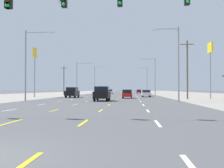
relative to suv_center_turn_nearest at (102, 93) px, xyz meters
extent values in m
plane|color=#4C4C4F|center=(-0.05, 34.31, -1.03)|extent=(572.00, 572.00, 0.00)
cube|color=gray|center=(-24.80, 34.31, -1.02)|extent=(28.00, 440.00, 0.01)
cube|color=gray|center=(24.70, 34.31, -1.02)|extent=(28.00, 440.00, 0.01)
cube|color=white|center=(-5.30, -17.19, -1.02)|extent=(0.14, 2.60, 0.01)
cube|color=white|center=(-5.30, -9.69, -1.02)|extent=(0.14, 2.60, 0.01)
cube|color=white|center=(-5.30, -2.19, -1.02)|extent=(0.14, 2.60, 0.01)
cube|color=white|center=(-5.30, 5.31, -1.02)|extent=(0.14, 2.60, 0.01)
cube|color=white|center=(-5.30, 12.81, -1.02)|extent=(0.14, 2.60, 0.01)
cube|color=white|center=(-5.30, 20.31, -1.02)|extent=(0.14, 2.60, 0.01)
cube|color=white|center=(-5.30, 27.81, -1.02)|extent=(0.14, 2.60, 0.01)
cube|color=white|center=(-5.30, 35.31, -1.02)|extent=(0.14, 2.60, 0.01)
cube|color=white|center=(-5.30, 42.81, -1.02)|extent=(0.14, 2.60, 0.01)
cube|color=white|center=(-5.30, 50.31, -1.02)|extent=(0.14, 2.60, 0.01)
cube|color=white|center=(-5.30, 57.81, -1.02)|extent=(0.14, 2.60, 0.01)
cube|color=white|center=(-5.30, 65.31, -1.02)|extent=(0.14, 2.60, 0.01)
cube|color=white|center=(-5.30, 72.81, -1.02)|extent=(0.14, 2.60, 0.01)
cube|color=white|center=(-5.30, 80.31, -1.02)|extent=(0.14, 2.60, 0.01)
cube|color=white|center=(-5.30, 87.81, -1.02)|extent=(0.14, 2.60, 0.01)
cube|color=white|center=(-5.30, 95.31, -1.02)|extent=(0.14, 2.60, 0.01)
cube|color=white|center=(-5.30, 102.81, -1.02)|extent=(0.14, 2.60, 0.01)
cube|color=white|center=(-5.30, 110.31, -1.02)|extent=(0.14, 2.60, 0.01)
cube|color=white|center=(-5.30, 117.81, -1.02)|extent=(0.14, 2.60, 0.01)
cube|color=white|center=(-5.30, 125.31, -1.02)|extent=(0.14, 2.60, 0.01)
cube|color=white|center=(-5.30, 132.81, -1.02)|extent=(0.14, 2.60, 0.01)
cube|color=white|center=(-5.30, 140.31, -1.02)|extent=(0.14, 2.60, 0.01)
cube|color=white|center=(-5.30, 147.81, -1.02)|extent=(0.14, 2.60, 0.01)
cube|color=white|center=(-5.30, 155.31, -1.02)|extent=(0.14, 2.60, 0.01)
cube|color=white|center=(-5.30, 162.81, -1.02)|extent=(0.14, 2.60, 0.01)
cube|color=white|center=(-5.30, 170.31, -1.02)|extent=(0.14, 2.60, 0.01)
cube|color=white|center=(-5.30, 177.81, -1.02)|extent=(0.14, 2.60, 0.01)
cube|color=white|center=(-5.30, 185.31, -1.02)|extent=(0.14, 2.60, 0.01)
cube|color=yellow|center=(-1.80, -24.69, -1.02)|extent=(0.14, 2.60, 0.01)
cube|color=yellow|center=(-1.80, -17.19, -1.02)|extent=(0.14, 2.60, 0.01)
cube|color=yellow|center=(-1.80, -9.69, -1.02)|extent=(0.14, 2.60, 0.01)
cube|color=yellow|center=(-1.80, -2.19, -1.02)|extent=(0.14, 2.60, 0.01)
cube|color=yellow|center=(-1.80, 5.31, -1.02)|extent=(0.14, 2.60, 0.01)
cube|color=yellow|center=(-1.80, 12.81, -1.02)|extent=(0.14, 2.60, 0.01)
cube|color=yellow|center=(-1.80, 20.31, -1.02)|extent=(0.14, 2.60, 0.01)
cube|color=yellow|center=(-1.80, 27.81, -1.02)|extent=(0.14, 2.60, 0.01)
cube|color=yellow|center=(-1.80, 35.31, -1.02)|extent=(0.14, 2.60, 0.01)
cube|color=yellow|center=(-1.80, 42.81, -1.02)|extent=(0.14, 2.60, 0.01)
cube|color=yellow|center=(-1.80, 50.31, -1.02)|extent=(0.14, 2.60, 0.01)
cube|color=yellow|center=(-1.80, 57.81, -1.02)|extent=(0.14, 2.60, 0.01)
cube|color=yellow|center=(-1.80, 65.31, -1.02)|extent=(0.14, 2.60, 0.01)
cube|color=yellow|center=(-1.80, 72.81, -1.02)|extent=(0.14, 2.60, 0.01)
cube|color=yellow|center=(-1.80, 80.31, -1.02)|extent=(0.14, 2.60, 0.01)
cube|color=yellow|center=(-1.80, 87.81, -1.02)|extent=(0.14, 2.60, 0.01)
cube|color=yellow|center=(-1.80, 95.31, -1.02)|extent=(0.14, 2.60, 0.01)
cube|color=yellow|center=(-1.80, 102.81, -1.02)|extent=(0.14, 2.60, 0.01)
cube|color=yellow|center=(-1.80, 110.31, -1.02)|extent=(0.14, 2.60, 0.01)
cube|color=yellow|center=(-1.80, 117.81, -1.02)|extent=(0.14, 2.60, 0.01)
cube|color=yellow|center=(-1.80, 125.31, -1.02)|extent=(0.14, 2.60, 0.01)
cube|color=yellow|center=(-1.80, 132.81, -1.02)|extent=(0.14, 2.60, 0.01)
cube|color=yellow|center=(-1.80, 140.31, -1.02)|extent=(0.14, 2.60, 0.01)
cube|color=yellow|center=(-1.80, 147.81, -1.02)|extent=(0.14, 2.60, 0.01)
cube|color=yellow|center=(-1.80, 155.31, -1.02)|extent=(0.14, 2.60, 0.01)
cube|color=yellow|center=(-1.80, 162.81, -1.02)|extent=(0.14, 2.60, 0.01)
cube|color=yellow|center=(-1.80, 170.31, -1.02)|extent=(0.14, 2.60, 0.01)
cube|color=yellow|center=(-1.80, 177.81, -1.02)|extent=(0.14, 2.60, 0.01)
cube|color=yellow|center=(-1.80, 185.31, -1.02)|extent=(0.14, 2.60, 0.01)
cube|color=yellow|center=(1.70, -32.19, -1.02)|extent=(0.14, 2.60, 0.01)
cube|color=yellow|center=(1.70, -24.69, -1.02)|extent=(0.14, 2.60, 0.01)
cube|color=yellow|center=(1.70, -17.19, -1.02)|extent=(0.14, 2.60, 0.01)
cube|color=yellow|center=(1.70, -9.69, -1.02)|extent=(0.14, 2.60, 0.01)
cube|color=yellow|center=(1.70, -2.19, -1.02)|extent=(0.14, 2.60, 0.01)
cube|color=yellow|center=(1.70, 5.31, -1.02)|extent=(0.14, 2.60, 0.01)
cube|color=yellow|center=(1.70, 12.81, -1.02)|extent=(0.14, 2.60, 0.01)
cube|color=yellow|center=(1.70, 20.31, -1.02)|extent=(0.14, 2.60, 0.01)
cube|color=yellow|center=(1.70, 27.81, -1.02)|extent=(0.14, 2.60, 0.01)
cube|color=yellow|center=(1.70, 35.31, -1.02)|extent=(0.14, 2.60, 0.01)
cube|color=yellow|center=(1.70, 42.81, -1.02)|extent=(0.14, 2.60, 0.01)
cube|color=yellow|center=(1.70, 50.31, -1.02)|extent=(0.14, 2.60, 0.01)
cube|color=yellow|center=(1.70, 57.81, -1.02)|extent=(0.14, 2.60, 0.01)
cube|color=yellow|center=(1.70, 65.31, -1.02)|extent=(0.14, 2.60, 0.01)
cube|color=yellow|center=(1.70, 72.81, -1.02)|extent=(0.14, 2.60, 0.01)
cube|color=yellow|center=(1.70, 80.31, -1.02)|extent=(0.14, 2.60, 0.01)
cube|color=yellow|center=(1.70, 87.81, -1.02)|extent=(0.14, 2.60, 0.01)
cube|color=yellow|center=(1.70, 95.31, -1.02)|extent=(0.14, 2.60, 0.01)
cube|color=yellow|center=(1.70, 102.81, -1.02)|extent=(0.14, 2.60, 0.01)
cube|color=yellow|center=(1.70, 110.31, -1.02)|extent=(0.14, 2.60, 0.01)
cube|color=yellow|center=(1.70, 117.81, -1.02)|extent=(0.14, 2.60, 0.01)
cube|color=yellow|center=(1.70, 125.31, -1.02)|extent=(0.14, 2.60, 0.01)
cube|color=yellow|center=(1.70, 132.81, -1.02)|extent=(0.14, 2.60, 0.01)
cube|color=yellow|center=(1.70, 140.31, -1.02)|extent=(0.14, 2.60, 0.01)
cube|color=yellow|center=(1.70, 147.81, -1.02)|extent=(0.14, 2.60, 0.01)
cube|color=yellow|center=(1.70, 155.31, -1.02)|extent=(0.14, 2.60, 0.01)
cube|color=yellow|center=(1.70, 162.81, -1.02)|extent=(0.14, 2.60, 0.01)
cube|color=yellow|center=(1.70, 170.31, -1.02)|extent=(0.14, 2.60, 0.01)
cube|color=yellow|center=(1.70, 177.81, -1.02)|extent=(0.14, 2.60, 0.01)
cube|color=yellow|center=(1.70, 185.31, -1.02)|extent=(0.14, 2.60, 0.01)
cube|color=white|center=(5.20, -24.69, -1.02)|extent=(0.14, 2.60, 0.01)
cube|color=white|center=(5.20, -17.19, -1.02)|extent=(0.14, 2.60, 0.01)
cube|color=white|center=(5.20, -9.69, -1.02)|extent=(0.14, 2.60, 0.01)
cube|color=white|center=(5.20, -2.19, -1.02)|extent=(0.14, 2.60, 0.01)
cube|color=white|center=(5.20, 5.31, -1.02)|extent=(0.14, 2.60, 0.01)
cube|color=white|center=(5.20, 12.81, -1.02)|extent=(0.14, 2.60, 0.01)
cube|color=white|center=(5.20, 20.31, -1.02)|extent=(0.14, 2.60, 0.01)
cube|color=white|center=(5.20, 27.81, -1.02)|extent=(0.14, 2.60, 0.01)
cube|color=white|center=(5.20, 35.31, -1.02)|extent=(0.14, 2.60, 0.01)
cube|color=white|center=(5.20, 42.81, -1.02)|extent=(0.14, 2.60, 0.01)
cube|color=white|center=(5.20, 50.31, -1.02)|extent=(0.14, 2.60, 0.01)
cube|color=white|center=(5.20, 57.81, -1.02)|extent=(0.14, 2.60, 0.01)
cube|color=white|center=(5.20, 65.31, -1.02)|extent=(0.14, 2.60, 0.01)
cube|color=white|center=(5.20, 72.81, -1.02)|extent=(0.14, 2.60, 0.01)
cube|color=white|center=(5.20, 80.31, -1.02)|extent=(0.14, 2.60, 0.01)
cube|color=white|center=(5.20, 87.81, -1.02)|extent=(0.14, 2.60, 0.01)
cube|color=white|center=(5.20, 95.31, -1.02)|extent=(0.14, 2.60, 0.01)
cube|color=white|center=(5.20, 102.81, -1.02)|extent=(0.14, 2.60, 0.01)
cube|color=white|center=(5.20, 110.31, -1.02)|extent=(0.14, 2.60, 0.01)
cube|color=white|center=(5.20, 117.81, -1.02)|extent=(0.14, 2.60, 0.01)
cube|color=white|center=(5.20, 125.31, -1.02)|extent=(0.14, 2.60, 0.01)
cube|color=white|center=(5.20, 132.81, -1.02)|extent=(0.14, 2.60, 0.01)
cube|color=white|center=(5.20, 140.31, -1.02)|extent=(0.14, 2.60, 0.01)
cube|color=white|center=(5.20, 147.81, -1.02)|extent=(0.14, 2.60, 0.01)
cube|color=white|center=(5.20, 155.31, -1.02)|extent=(0.14, 2.60, 0.01)
cube|color=white|center=(5.20, 162.81, -1.02)|extent=(0.14, 2.60, 0.01)
cube|color=white|center=(5.20, 170.31, -1.02)|extent=(0.14, 2.60, 0.01)
cube|color=white|center=(5.20, 177.81, -1.02)|extent=(0.14, 2.60, 0.01)
cube|color=white|center=(5.20, 185.31, -1.02)|extent=(0.14, 2.60, 0.01)
cube|color=black|center=(-3.64, -21.24, 6.01)|extent=(0.30, 0.34, 0.92)
sphere|color=#352202|center=(-3.64, -21.43, 5.99)|extent=(0.20, 0.20, 0.20)
sphere|color=green|center=(-3.64, -21.43, 5.69)|extent=(0.20, 0.20, 0.20)
sphere|color=green|center=(7.27, -21.43, 5.69)|extent=(0.20, 0.20, 0.20)
cube|color=black|center=(-0.09, -21.24, 6.01)|extent=(0.30, 0.34, 0.92)
sphere|color=green|center=(-0.09, -21.43, 5.69)|extent=(0.20, 0.20, 0.20)
sphere|color=green|center=(3.31, -21.43, 5.69)|extent=(0.20, 0.20, 0.20)
cube|color=black|center=(-3.52, -21.24, 6.01)|extent=(0.30, 0.34, 0.92)
sphere|color=#352202|center=(-3.52, -21.43, 5.99)|extent=(0.20, 0.20, 0.20)
sphere|color=green|center=(-3.52, -21.43, 5.69)|extent=(0.20, 0.20, 0.20)
cube|color=black|center=(0.00, 0.01, -0.19)|extent=(1.98, 4.90, 0.92)
cube|color=black|center=(0.00, -0.04, 0.61)|extent=(1.82, 2.70, 0.68)
cylinder|color=black|center=(-0.84, 1.71, -0.65)|extent=(0.26, 0.76, 0.76)
cylinder|color=black|center=(0.84, 1.71, -0.65)|extent=(0.26, 0.76, 0.76)
cylinder|color=black|center=(-0.84, -1.69, -0.65)|extent=(0.26, 0.76, 0.76)
cylinder|color=black|center=(0.84, -1.69, -0.65)|extent=(0.26, 0.76, 0.76)
cube|color=red|center=(3.27, 11.30, -0.40)|extent=(1.72, 3.90, 0.66)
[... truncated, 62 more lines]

